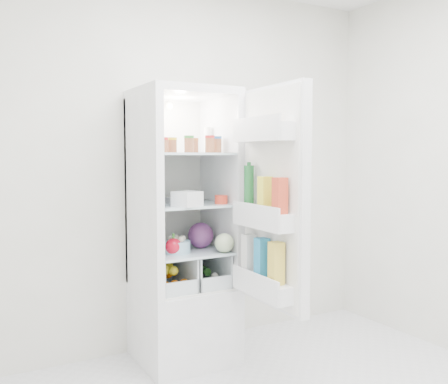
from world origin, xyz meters
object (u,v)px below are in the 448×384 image
red_cabbage (201,235)px  mushroom_bowl (177,247)px  refrigerator (181,260)px  fridge_door (271,203)px

red_cabbage → mushroom_bowl: red_cabbage is taller
refrigerator → fridge_door: size_ratio=1.38×
red_cabbage → mushroom_bowl: 0.24m
refrigerator → red_cabbage: size_ratio=10.52×
refrigerator → fridge_door: bearing=-65.2°
red_cabbage → fridge_door: 0.66m
mushroom_bowl → fridge_door: bearing=-52.4°
refrigerator → mushroom_bowl: size_ratio=10.70×
mushroom_bowl → fridge_door: 0.70m
refrigerator → red_cabbage: refrigerator is taller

